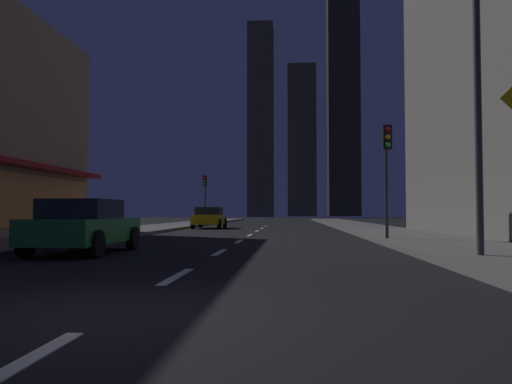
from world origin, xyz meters
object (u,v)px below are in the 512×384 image
car_parked_far (209,218)px  street_lamp_right (440,39)px  traffic_light_near_right (387,156)px  fire_hydrant_far_left (121,226)px  traffic_light_far_left (205,188)px  car_parked_near (84,226)px

car_parked_far → street_lamp_right: street_lamp_right is taller
car_parked_far → traffic_light_near_right: (9.10, -15.55, 2.45)m
traffic_light_near_right → fire_hydrant_far_left: bearing=160.0°
car_parked_far → traffic_light_far_left: bearing=101.6°
car_parked_far → fire_hydrant_far_left: (-2.30, -11.40, -0.29)m
fire_hydrant_far_left → street_lamp_right: 16.59m
traffic_light_near_right → car_parked_far: bearing=120.3°
fire_hydrant_far_left → traffic_light_far_left: traffic_light_far_left is taller
car_parked_near → traffic_light_near_right: size_ratio=1.01×
car_parked_near → traffic_light_near_right: (9.10, 5.52, 2.45)m
fire_hydrant_far_left → street_lamp_right: bearing=-45.0°
car_parked_near → fire_hydrant_far_left: car_parked_near is taller
traffic_light_near_right → traffic_light_far_left: size_ratio=1.00×
car_parked_near → fire_hydrant_far_left: bearing=103.4°
car_parked_near → fire_hydrant_far_left: (-2.30, 9.67, -0.29)m
street_lamp_right → traffic_light_near_right: bearing=89.0°
car_parked_far → street_lamp_right: 24.76m
car_parked_near → fire_hydrant_far_left: size_ratio=6.48×
traffic_light_near_right → street_lamp_right: 7.36m
fire_hydrant_far_left → traffic_light_far_left: 20.88m
car_parked_far → street_lamp_right: bearing=-68.4°
fire_hydrant_far_left → street_lamp_right: (11.28, -11.26, 4.61)m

